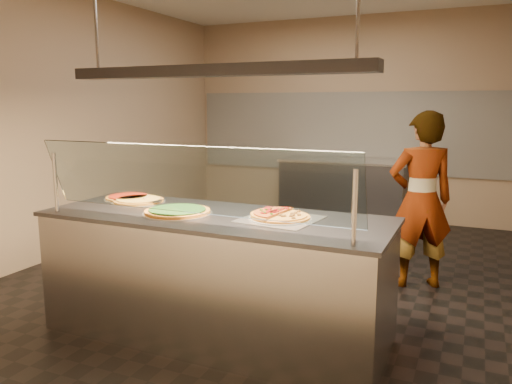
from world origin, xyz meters
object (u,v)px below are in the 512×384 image
at_px(sneeze_guard, 189,181).
at_px(heat_lamp_housing, 213,71).
at_px(pizza_cheese, 139,200).
at_px(half_pizza_sausage, 294,217).
at_px(worker, 421,200).
at_px(half_pizza_pepperoni, 267,213).
at_px(pizza_tomato, 129,197).
at_px(prep_table, 344,191).
at_px(pizza_spatula, 149,199).
at_px(serving_counter, 216,276).
at_px(perforated_tray, 280,218).
at_px(pizza_spinach, 178,211).

distance_m(sneeze_guard, heat_lamp_housing, 0.80).
bearing_deg(pizza_cheese, half_pizza_sausage, -4.85).
relative_size(pizza_cheese, worker, 0.26).
height_order(half_pizza_pepperoni, worker, worker).
xyz_separation_m(half_pizza_pepperoni, heat_lamp_housing, (-0.39, -0.05, 0.99)).
relative_size(pizza_tomato, prep_table, 0.22).
bearing_deg(pizza_spatula, prep_table, 79.82).
relative_size(pizza_spatula, worker, 0.14).
distance_m(serving_counter, worker, 2.15).
height_order(half_pizza_pepperoni, heat_lamp_housing, heat_lamp_housing).
relative_size(sneeze_guard, pizza_tomato, 5.80).
bearing_deg(perforated_tray, pizza_spatula, 173.43).
bearing_deg(pizza_cheese, heat_lamp_housing, -12.09).
xyz_separation_m(pizza_spinach, heat_lamp_housing, (0.27, 0.07, 1.00)).
height_order(pizza_cheese, pizza_tomato, same).
bearing_deg(pizza_spinach, heat_lamp_housing, 14.60).
bearing_deg(pizza_cheese, pizza_spinach, -24.58).
bearing_deg(half_pizza_pepperoni, half_pizza_sausage, -0.50).
height_order(perforated_tray, prep_table, perforated_tray).
bearing_deg(half_pizza_sausage, worker, 67.98).
bearing_deg(serving_counter, pizza_spatula, 164.92).
xyz_separation_m(half_pizza_pepperoni, prep_table, (-0.42, 3.91, -0.50)).
height_order(half_pizza_sausage, pizza_cheese, half_pizza_sausage).
xyz_separation_m(pizza_cheese, pizza_tomato, (-0.16, 0.07, -0.00)).
height_order(half_pizza_pepperoni, half_pizza_sausage, half_pizza_pepperoni).
height_order(sneeze_guard, pizza_spinach, sneeze_guard).
bearing_deg(pizza_spinach, half_pizza_sausage, 8.17).
xyz_separation_m(half_pizza_pepperoni, worker, (0.87, 1.65, -0.13)).
relative_size(half_pizza_sausage, heat_lamp_housing, 0.19).
bearing_deg(pizza_cheese, serving_counter, -12.09).
bearing_deg(perforated_tray, prep_table, 97.59).
height_order(sneeze_guard, pizza_tomato, sneeze_guard).
bearing_deg(worker, half_pizza_pepperoni, 37.56).
height_order(prep_table, heat_lamp_housing, heat_lamp_housing).
bearing_deg(pizza_spinach, serving_counter, 14.60).
relative_size(half_pizza_pepperoni, pizza_spatula, 1.81).
bearing_deg(serving_counter, worker, 53.57).
height_order(half_pizza_pepperoni, pizza_tomato, half_pizza_pepperoni).
bearing_deg(serving_counter, half_pizza_sausage, 5.14).
distance_m(half_pizza_sausage, pizza_spatula, 1.31).
bearing_deg(prep_table, pizza_spinach, -93.39).
xyz_separation_m(pizza_spinach, pizza_cheese, (-0.53, 0.24, -0.00)).
xyz_separation_m(pizza_cheese, worker, (2.06, 1.54, -0.11)).
bearing_deg(pizza_tomato, perforated_tray, -7.54).
bearing_deg(serving_counter, pizza_tomato, 165.68).
xyz_separation_m(half_pizza_pepperoni, pizza_cheese, (-1.19, 0.12, -0.02)).
distance_m(half_pizza_sausage, worker, 1.79).
bearing_deg(half_pizza_pepperoni, sneeze_guard, -134.49).
bearing_deg(heat_lamp_housing, serving_counter, 0.00).
bearing_deg(worker, pizza_tomato, 8.64).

